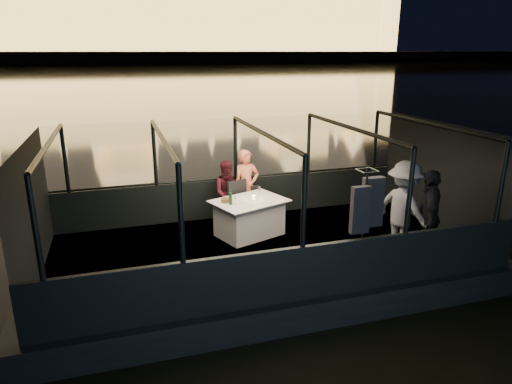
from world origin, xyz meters
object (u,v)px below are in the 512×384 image
object	(u,v)px
chair_port_left	(240,208)
person_man_maroon	(228,192)
person_woman_coral	(247,189)
passenger_stripe	(403,212)
coat_stand	(363,232)
passenger_dark	(428,217)
wine_bottle	(231,198)
dining_table_central	(249,218)
chair_port_right	(254,204)

from	to	relation	value
chair_port_left	person_man_maroon	size ratio (longest dim) A/B	0.70
person_woman_coral	passenger_stripe	size ratio (longest dim) A/B	0.90
coat_stand	passenger_dark	world-z (taller)	coat_stand
passenger_stripe	wine_bottle	distance (m)	3.33
chair_port_left	passenger_stripe	distance (m)	3.41
wine_bottle	coat_stand	bearing A→B (deg)	-55.25
dining_table_central	coat_stand	bearing A→B (deg)	-64.34
person_man_maroon	chair_port_right	bearing A→B (deg)	-12.05
chair_port_right	coat_stand	xyz separation A→B (m)	(0.90, -3.14, 0.45)
person_man_maroon	passenger_stripe	distance (m)	3.72
wine_bottle	dining_table_central	bearing A→B (deg)	18.62
dining_table_central	passenger_stripe	xyz separation A→B (m)	(2.49, -1.75, 0.47)
chair_port_left	passenger_dark	distance (m)	3.85
passenger_stripe	chair_port_right	bearing A→B (deg)	26.22
chair_port_left	coat_stand	xyz separation A→B (m)	(1.29, -2.97, 0.45)
person_woman_coral	person_man_maroon	distance (m)	0.45
dining_table_central	chair_port_right	size ratio (longest dim) A/B	1.77
chair_port_left	person_woman_coral	distance (m)	0.56
chair_port_left	coat_stand	size ratio (longest dim) A/B	0.51
dining_table_central	passenger_stripe	bearing A→B (deg)	-35.14
coat_stand	person_woman_coral	distance (m)	3.52
person_woman_coral	passenger_stripe	xyz separation A→B (m)	(2.30, -2.61, 0.10)
person_woman_coral	passenger_dark	world-z (taller)	passenger_dark
chair_port_right	person_man_maroon	world-z (taller)	person_man_maroon
coat_stand	person_man_maroon	xyz separation A→B (m)	(-1.46, 3.27, -0.15)
chair_port_right	person_man_maroon	bearing A→B (deg)	160.75
dining_table_central	chair_port_right	xyz separation A→B (m)	(0.30, 0.63, 0.06)
dining_table_central	coat_stand	xyz separation A→B (m)	(1.20, -2.51, 0.51)
passenger_stripe	coat_stand	bearing A→B (deg)	104.28
person_woman_coral	coat_stand	bearing A→B (deg)	-80.67
dining_table_central	person_man_maroon	bearing A→B (deg)	108.63
chair_port_left	passenger_stripe	world-z (taller)	passenger_stripe
person_woman_coral	chair_port_right	bearing A→B (deg)	-69.87
chair_port_left	person_woman_coral	bearing A→B (deg)	36.74
coat_stand	passenger_dark	distance (m)	1.61
coat_stand	person_woman_coral	world-z (taller)	coat_stand
chair_port_left	chair_port_right	distance (m)	0.42
coat_stand	person_woman_coral	bearing A→B (deg)	106.85
chair_port_left	dining_table_central	bearing A→B (deg)	-99.30
coat_stand	wine_bottle	world-z (taller)	coat_stand
chair_port_left	person_woman_coral	xyz separation A→B (m)	(0.27, 0.39, 0.30)
dining_table_central	person_woman_coral	xyz separation A→B (m)	(0.18, 0.86, 0.36)
person_man_maroon	wine_bottle	xyz separation A→B (m)	(-0.17, -0.91, 0.17)
coat_stand	passenger_dark	xyz separation A→B (m)	(1.56, 0.40, -0.05)
dining_table_central	chair_port_left	distance (m)	0.48
dining_table_central	passenger_dark	distance (m)	3.51
dining_table_central	chair_port_left	xyz separation A→B (m)	(-0.08, 0.46, 0.06)
chair_port_left	passenger_dark	xyz separation A→B (m)	(2.84, -2.57, 0.40)
passenger_stripe	wine_bottle	bearing A→B (deg)	44.94
passenger_stripe	passenger_dark	xyz separation A→B (m)	(0.28, -0.36, 0.00)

